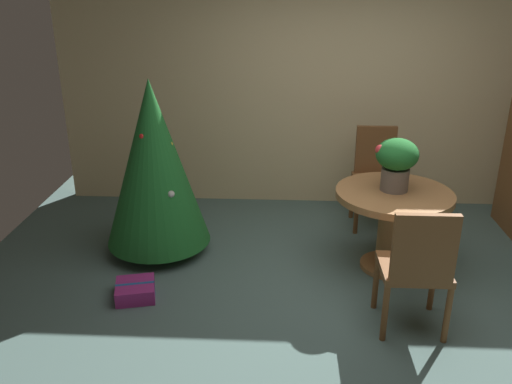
{
  "coord_description": "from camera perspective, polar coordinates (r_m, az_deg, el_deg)",
  "views": [
    {
      "loc": [
        -0.56,
        -3.6,
        2.39
      ],
      "look_at": [
        -0.77,
        0.37,
        0.8
      ],
      "focal_mm": 37.52,
      "sensor_mm": 36.0,
      "label": 1
    }
  ],
  "objects": [
    {
      "name": "flower_vase",
      "position": [
        4.59,
        14.76,
        3.33
      ],
      "size": [
        0.36,
        0.35,
        0.45
      ],
      "color": "#665B51",
      "rests_on": "round_dining_table"
    },
    {
      "name": "gift_box_purple",
      "position": [
        4.48,
        -12.73,
        -10.18
      ],
      "size": [
        0.37,
        0.37,
        0.12
      ],
      "color": "#9E287A",
      "rests_on": "ground_plane"
    },
    {
      "name": "back_wall_panel",
      "position": [
        5.92,
        8.51,
        10.93
      ],
      "size": [
        6.0,
        0.1,
        2.6
      ],
      "primitive_type": "cube",
      "color": "beige",
      "rests_on": "ground_plane"
    },
    {
      "name": "holiday_tree",
      "position": [
        4.85,
        -10.8,
        2.99
      ],
      "size": [
        0.95,
        0.95,
        1.62
      ],
      "color": "brown",
      "rests_on": "ground_plane"
    },
    {
      "name": "wooden_chair_near",
      "position": [
        3.9,
        16.83,
        -7.43
      ],
      "size": [
        0.47,
        0.44,
        0.98
      ],
      "color": "brown",
      "rests_on": "ground_plane"
    },
    {
      "name": "round_dining_table",
      "position": [
        4.72,
        14.34,
        -2.23
      ],
      "size": [
        0.99,
        0.99,
        0.73
      ],
      "color": "#9E6B3D",
      "rests_on": "ground_plane"
    },
    {
      "name": "ground_plane",
      "position": [
        4.35,
        10.09,
        -11.92
      ],
      "size": [
        6.6,
        6.6,
        0.0
      ],
      "primitive_type": "plane",
      "color": "#4C6660"
    },
    {
      "name": "wooden_chair_far",
      "position": [
        5.58,
        12.63,
        2.18
      ],
      "size": [
        0.45,
        0.43,
        1.01
      ],
      "color": "brown",
      "rests_on": "ground_plane"
    }
  ]
}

